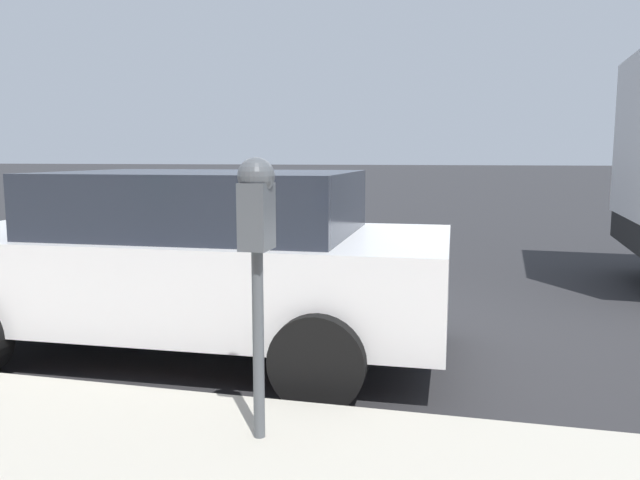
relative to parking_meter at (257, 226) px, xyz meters
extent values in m
plane|color=#2B2B2D|center=(2.71, 0.37, -1.28)|extent=(220.00, 220.00, 0.00)
cylinder|color=#4C5156|center=(0.00, 0.00, -0.62)|extent=(0.06, 0.06, 1.00)
cube|color=#4C5156|center=(0.00, 0.00, 0.05)|extent=(0.20, 0.14, 0.34)
sphere|color=#4C5156|center=(0.00, 0.00, 0.25)|extent=(0.19, 0.19, 0.19)
cube|color=#19389E|center=(0.11, 0.00, 0.01)|extent=(0.01, 0.11, 0.12)
cube|color=black|center=(0.11, 0.00, 0.13)|extent=(0.01, 0.10, 0.08)
cube|color=silver|center=(1.74, 1.23, -0.62)|extent=(2.06, 4.32, 0.70)
cube|color=#232833|center=(1.75, 1.06, -0.02)|extent=(1.78, 2.44, 0.50)
cylinder|color=black|center=(2.68, 2.58, -0.96)|extent=(0.24, 0.65, 0.64)
cylinder|color=black|center=(0.81, -0.12, -0.96)|extent=(0.24, 0.65, 0.64)
cylinder|color=black|center=(2.75, -0.07, -0.96)|extent=(0.24, 0.65, 0.64)
camera|label=1|loc=(-2.98, -1.05, 0.35)|focal=35.00mm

